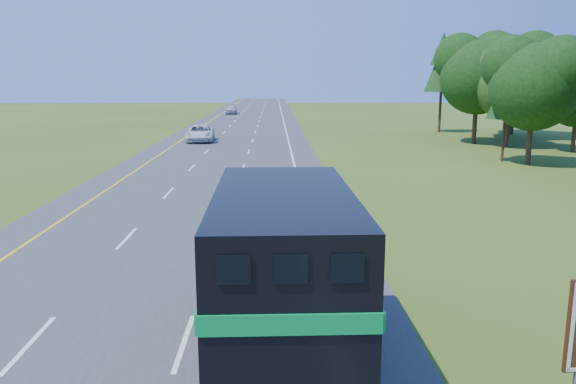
# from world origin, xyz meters

# --- Properties ---
(road) EXTENTS (15.00, 260.00, 0.04)m
(road) POSITION_xyz_m (0.00, 50.00, 0.02)
(road) COLOR #38383A
(road) RESTS_ON ground
(lane_markings) EXTENTS (11.15, 260.00, 0.01)m
(lane_markings) POSITION_xyz_m (0.00, 50.00, 0.04)
(lane_markings) COLOR yellow
(lane_markings) RESTS_ON road
(horse_truck) EXTENTS (2.95, 8.98, 3.96)m
(horse_truck) POSITION_xyz_m (4.18, 10.26, 2.16)
(horse_truck) COLOR black
(horse_truck) RESTS_ON road
(white_suv) EXTENTS (3.09, 6.02, 1.63)m
(white_suv) POSITION_xyz_m (-3.40, 55.29, 0.85)
(white_suv) COLOR silver
(white_suv) RESTS_ON road
(far_car) EXTENTS (1.96, 4.71, 1.59)m
(far_car) POSITION_xyz_m (-3.60, 100.33, 0.84)
(far_car) COLOR #B1B0B7
(far_car) RESTS_ON road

